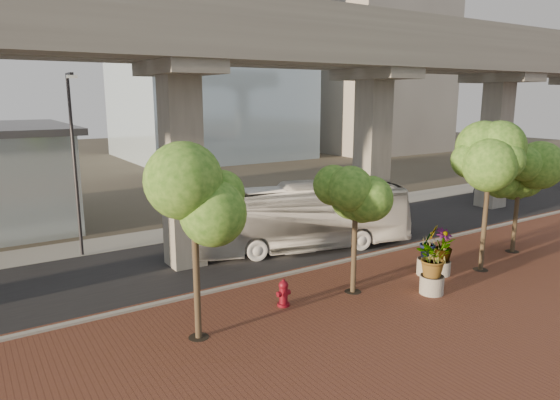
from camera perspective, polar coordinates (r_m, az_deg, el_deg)
ground at (r=26.08m, az=3.38°, el=-6.26°), size 160.00×160.00×0.00m
brick_plaza at (r=20.59m, az=16.91°, el=-11.76°), size 70.00×13.00×0.06m
asphalt_road at (r=27.63m, az=0.93°, el=-5.14°), size 90.00×8.00×0.04m
curb_strip at (r=24.55m, az=6.16°, el=-7.28°), size 70.00×0.25×0.16m
far_sidewalk at (r=32.18m, az=-4.52°, el=-2.70°), size 90.00×3.00×0.06m
transit_viaduct at (r=26.44m, az=0.98°, el=10.10°), size 72.00×5.60×12.40m
midrise_block at (r=76.96m, az=10.81°, el=14.57°), size 18.00×16.00×24.00m
transit_bus at (r=26.42m, az=1.64°, el=-2.06°), size 12.86×6.06×3.49m
parked_car at (r=44.50m, az=23.64°, el=1.28°), size 4.25×1.58×1.39m
fire_hydrant at (r=19.69m, az=0.40°, el=-10.58°), size 0.54×0.49×1.09m
planter_front at (r=21.46m, az=17.12°, el=-6.55°), size 2.18×2.18×2.40m
planter_right at (r=23.83m, az=18.08°, el=-5.14°), size 2.03×2.03×2.17m
planter_left at (r=23.62m, az=16.66°, el=-4.89°), size 2.15×2.15×2.37m
street_tree_far_west at (r=16.16m, az=-9.84°, el=0.16°), size 3.69×3.69×6.52m
street_tree_near_west at (r=20.19m, az=8.69°, el=1.14°), size 3.40×3.40×5.90m
street_tree_near_east at (r=24.38m, az=22.86°, el=4.04°), size 3.79×3.79×6.86m
street_tree_far_east at (r=28.17m, az=25.74°, el=2.81°), size 3.68×3.68×5.88m
streetlamp_west at (r=26.65m, az=-22.46°, el=4.96°), size 0.45×1.32×9.11m
streetlamp_east at (r=36.81m, az=9.64°, el=6.23°), size 0.39×1.14×7.86m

